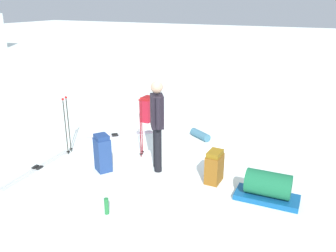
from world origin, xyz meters
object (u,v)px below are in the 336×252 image
(ski_poles_planted_far, at_px, (141,124))
(sleeping_mat_rolled, at_px, (200,135))
(ski_pair_near, at_px, (115,136))
(ski_pair_far, at_px, (38,168))
(thermos_bottle, at_px, (107,206))
(backpack_bright, at_px, (214,167))
(backpack_small_spare, at_px, (148,109))
(skier_standing, at_px, (157,121))
(ski_poles_planted_near, at_px, (67,122))
(gear_sled, at_px, (268,187))
(backpack_large_dark, at_px, (103,153))

(ski_poles_planted_far, xyz_separation_m, sleeping_mat_rolled, (1.42, -0.75, -0.60))
(ski_pair_near, xyz_separation_m, ski_pair_far, (-2.08, 0.36, -0.00))
(ski_poles_planted_far, bearing_deg, thermos_bottle, -164.20)
(ski_poles_planted_far, relative_size, sleeping_mat_rolled, 2.24)
(backpack_bright, distance_m, backpack_small_spare, 3.60)
(skier_standing, distance_m, thermos_bottle, 1.86)
(backpack_bright, xyz_separation_m, thermos_bottle, (-1.66, 1.12, -0.15))
(backpack_bright, bearing_deg, backpack_small_spare, 47.92)
(skier_standing, bearing_deg, backpack_bright, -90.80)
(ski_pair_near, relative_size, thermos_bottle, 5.59)
(skier_standing, height_order, ski_pair_near, skier_standing)
(ski_poles_planted_near, bearing_deg, ski_pair_near, -14.40)
(ski_pair_far, relative_size, thermos_bottle, 7.09)
(gear_sled, xyz_separation_m, sleeping_mat_rolled, (2.05, 1.93, -0.13))
(skier_standing, height_order, ski_pair_far, skier_standing)
(gear_sled, relative_size, thermos_bottle, 3.90)
(skier_standing, xyz_separation_m, backpack_bright, (-0.02, -1.13, -0.67))
(ski_pair_far, bearing_deg, backpack_large_dark, -66.37)
(backpack_small_spare, xyz_separation_m, ski_poles_planted_far, (-1.99, -0.96, 0.36))
(backpack_small_spare, distance_m, sleeping_mat_rolled, 1.82)
(gear_sled, bearing_deg, ski_pair_far, 100.68)
(backpack_large_dark, xyz_separation_m, gear_sled, (0.27, -2.99, -0.13))
(ski_pair_far, xyz_separation_m, backpack_small_spare, (3.41, -0.51, 0.31))
(ski_poles_planted_near, xyz_separation_m, gear_sled, (-0.08, -4.10, -0.45))
(backpack_bright, xyz_separation_m, gear_sled, (-0.21, -0.97, -0.06))
(ski_poles_planted_far, distance_m, gear_sled, 2.79)
(thermos_bottle, bearing_deg, ski_poles_planted_near, 52.99)
(skier_standing, distance_m, ski_pair_far, 2.48)
(backpack_large_dark, xyz_separation_m, sleeping_mat_rolled, (2.32, -1.06, -0.26))
(gear_sled, bearing_deg, skier_standing, 83.84)
(backpack_bright, bearing_deg, thermos_bottle, 145.96)
(skier_standing, relative_size, gear_sled, 1.68)
(backpack_bright, bearing_deg, backpack_large_dark, 103.49)
(skier_standing, distance_m, sleeping_mat_rolled, 2.02)
(backpack_large_dark, relative_size, ski_poles_planted_near, 0.59)
(ski_poles_planted_near, relative_size, gear_sled, 1.20)
(ski_poles_planted_near, xyz_separation_m, thermos_bottle, (-1.52, -2.02, -0.55))
(backpack_large_dark, distance_m, backpack_bright, 2.08)
(ski_poles_planted_near, bearing_deg, thermos_bottle, -127.01)
(backpack_small_spare, distance_m, thermos_bottle, 4.36)
(backpack_large_dark, relative_size, backpack_bright, 1.22)
(gear_sled, distance_m, sleeping_mat_rolled, 2.82)
(skier_standing, height_order, ski_poles_planted_far, skier_standing)
(ski_pair_near, distance_m, ski_poles_planted_far, 1.47)
(ski_pair_far, distance_m, ski_poles_planted_far, 2.15)
(backpack_small_spare, bearing_deg, sleeping_mat_rolled, -108.55)
(backpack_bright, xyz_separation_m, backpack_small_spare, (2.41, 2.67, 0.04))
(thermos_bottle, bearing_deg, backpack_bright, -34.04)
(ski_poles_planted_near, bearing_deg, ski_poles_planted_far, -68.83)
(skier_standing, xyz_separation_m, gear_sled, (-0.23, -2.10, -0.73))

